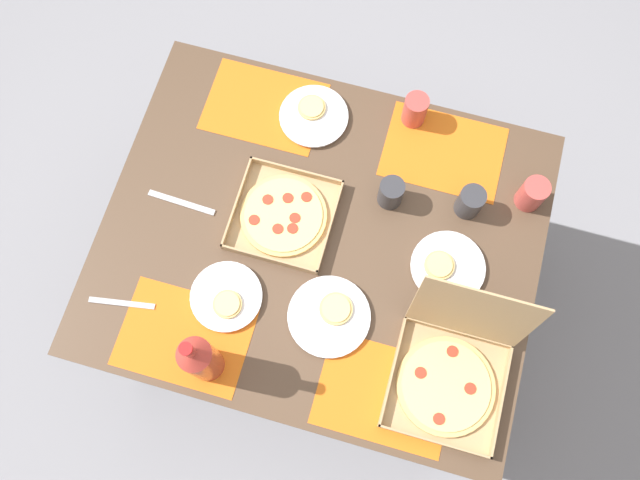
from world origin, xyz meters
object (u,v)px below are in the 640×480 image
pizza_box_center (452,370)px  cup_clear_right (415,110)px  plate_far_right (330,316)px  plate_far_left (447,267)px  cup_dark (470,202)px  cup_spare (391,193)px  pizza_box_corner_left (284,215)px  soda_bottle (200,359)px  plate_near_left (226,297)px  plate_middle (314,116)px  cup_red (532,194)px

pizza_box_center → cup_clear_right: bearing=110.4°
plate_far_right → cup_clear_right: size_ratio=2.17×
plate_far_left → cup_dark: cup_dark is taller
cup_dark → cup_spare: (-0.23, -0.03, -0.00)m
pizza_box_corner_left → soda_bottle: bearing=-99.1°
plate_near_left → soda_bottle: size_ratio=0.64×
pizza_box_corner_left → cup_spare: size_ratio=2.99×
pizza_box_center → soda_bottle: size_ratio=1.07×
pizza_box_center → plate_far_left: pizza_box_center is taller
plate_near_left → cup_spare: (0.37, 0.42, 0.04)m
plate_near_left → plate_far_left: 0.64m
cup_dark → cup_spare: bearing=-171.6°
plate_near_left → cup_clear_right: 0.80m
pizza_box_corner_left → plate_far_left: (0.50, -0.02, -0.00)m
plate_near_left → plate_far_right: same height
plate_near_left → plate_middle: size_ratio=0.96×
cup_clear_right → soda_bottle: bearing=-112.4°
pizza_box_corner_left → soda_bottle: soda_bottle is taller
plate_middle → pizza_box_center: bearing=-48.9°
plate_near_left → soda_bottle: (0.01, -0.19, 0.12)m
soda_bottle → cup_spare: bearing=59.4°
plate_far_right → soda_bottle: soda_bottle is taller
pizza_box_center → plate_far_right: bearing=170.1°
pizza_box_center → cup_clear_right: (-0.27, 0.73, 0.00)m
plate_near_left → cup_spare: 0.56m
cup_dark → cup_spare: size_ratio=1.04×
plate_near_left → plate_far_right: size_ratio=0.88×
pizza_box_corner_left → plate_far_right: (0.21, -0.25, -0.00)m
plate_near_left → cup_clear_right: bearing=61.6°
pizza_box_center → plate_near_left: (-0.65, 0.03, -0.04)m
pizza_box_corner_left → plate_far_left: bearing=-2.6°
plate_far_left → plate_far_right: same height
soda_bottle → cup_dark: (0.59, 0.64, -0.08)m
soda_bottle → pizza_box_corner_left: bearing=80.9°
cup_clear_right → plate_near_left: bearing=-118.4°
soda_bottle → cup_red: (0.76, 0.72, -0.08)m
pizza_box_corner_left → plate_far_left: 0.50m
pizza_box_corner_left → soda_bottle: size_ratio=0.90×
pizza_box_center → plate_far_right: (-0.35, 0.06, -0.04)m
plate_near_left → pizza_box_center: bearing=-2.9°
plate_middle → cup_dark: size_ratio=2.12×
pizza_box_center → cup_spare: 0.53m
plate_far_right → soda_bottle: 0.38m
plate_far_right → cup_clear_right: 0.68m
pizza_box_center → cup_spare: (-0.28, 0.45, -0.00)m
plate_near_left → plate_far_left: (0.58, 0.26, 0.00)m
cup_red → plate_far_right: bearing=-133.6°
cup_dark → cup_clear_right: bearing=132.0°
soda_bottle → cup_dark: 0.88m
plate_near_left → cup_clear_right: cup_clear_right is taller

